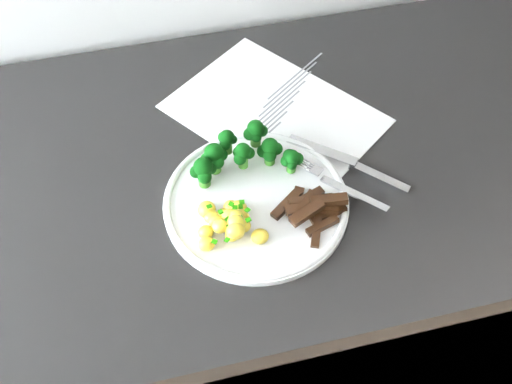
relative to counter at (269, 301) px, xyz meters
The scene contains 8 objects.
counter is the anchor object (origin of this frame).
recipe_paper 0.47m from the counter, 74.31° to the left, with size 0.37×0.38×0.00m.
plate 0.47m from the counter, 121.06° to the right, with size 0.26×0.26×0.01m.
broccoli 0.50m from the counter, 169.22° to the right, with size 0.16×0.09×0.06m.
potatoes 0.50m from the counter, 128.99° to the right, with size 0.09×0.08×0.04m.
beef_strips 0.49m from the counter, 77.65° to the right, with size 0.11×0.10×0.03m.
fork 0.49m from the counter, 47.24° to the right, with size 0.11×0.13×0.01m.
knife 0.49m from the counter, 24.93° to the right, with size 0.15×0.14×0.02m.
Camera 1 is at (-0.29, 1.09, 1.62)m, focal length 43.38 mm.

